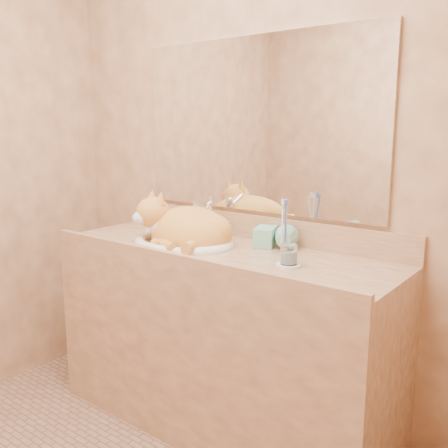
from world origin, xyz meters
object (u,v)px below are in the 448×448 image
Objects in this scene: soap_dispenser at (262,228)px; water_glass at (289,254)px; vanity_counter at (220,339)px; toothbrush_cup at (283,242)px; sink_basin at (183,227)px; cat at (184,227)px.

soap_dispenser is 0.29m from water_glass.
water_glass reaches higher than vanity_counter.
vanity_counter is at bearing 172.14° from water_glass.
vanity_counter is 8.16× the size of soap_dispenser.
toothbrush_cup is at bearing -17.52° from soap_dispenser.
toothbrush_cup is 0.21m from water_glass.
sink_basin reaches higher than water_glass.
cat is at bearing -165.36° from toothbrush_cup.
vanity_counter is at bearing 14.55° from cat.
cat is 0.59m from water_glass.
sink_basin is 6.32× the size of water_glass.
toothbrush_cup is at bearing 24.68° from vanity_counter.
water_glass is (0.38, -0.05, 0.47)m from vanity_counter.
toothbrush_cup is at bearing 27.95° from cat.
water_glass is (0.58, -0.03, -0.03)m from sink_basin.
toothbrush_cup is at bearing 126.72° from water_glass.
vanity_counter is at bearing -155.32° from toothbrush_cup.
sink_basin is (-0.20, -0.02, 0.50)m from vanity_counter.
cat is (-0.21, -0.00, 0.50)m from vanity_counter.
sink_basin is 4.58× the size of toothbrush_cup.
cat reaches higher than vanity_counter.
cat is 2.30× the size of soap_dispenser.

